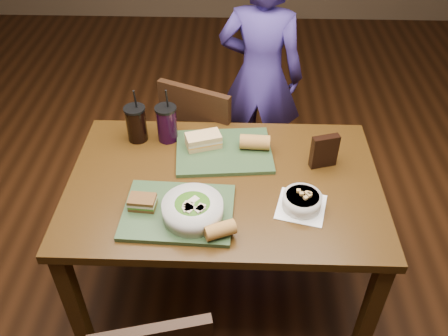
{
  "coord_description": "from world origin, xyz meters",
  "views": [
    {
      "loc": [
        0.05,
        -1.47,
        2.06
      ],
      "look_at": [
        0.0,
        0.0,
        0.82
      ],
      "focal_mm": 38.0,
      "sensor_mm": 36.0,
      "label": 1
    }
  ],
  "objects_px": {
    "tray_near": "(178,212)",
    "chip_bag": "(324,151)",
    "sandwich_near": "(142,202)",
    "dining_table": "(224,197)",
    "salad_bowl": "(193,209)",
    "baguette_far": "(255,142)",
    "baguette_near": "(220,230)",
    "diner": "(260,76)",
    "sandwich_far": "(203,140)",
    "tray_far": "(224,151)",
    "cup_cola": "(136,123)",
    "chair_far": "(198,143)",
    "soup_bowl": "(302,201)",
    "cup_berry": "(167,123)"
  },
  "relations": [
    {
      "from": "tray_near",
      "to": "salad_bowl",
      "type": "xyz_separation_m",
      "value": [
        0.06,
        -0.03,
        0.05
      ]
    },
    {
      "from": "dining_table",
      "to": "salad_bowl",
      "type": "xyz_separation_m",
      "value": [
        -0.11,
        -0.22,
        0.15
      ]
    },
    {
      "from": "diner",
      "to": "chip_bag",
      "type": "xyz_separation_m",
      "value": [
        0.24,
        -0.88,
        0.14
      ]
    },
    {
      "from": "soup_bowl",
      "to": "sandwich_far",
      "type": "height_order",
      "value": "sandwich_far"
    },
    {
      "from": "diner",
      "to": "cup_berry",
      "type": "height_order",
      "value": "diner"
    },
    {
      "from": "sandwich_near",
      "to": "baguette_near",
      "type": "distance_m",
      "value": 0.33
    },
    {
      "from": "tray_near",
      "to": "chip_bag",
      "type": "bearing_deg",
      "value": 27.92
    },
    {
      "from": "dining_table",
      "to": "baguette_far",
      "type": "distance_m",
      "value": 0.28
    },
    {
      "from": "sandwich_near",
      "to": "sandwich_far",
      "type": "height_order",
      "value": "sandwich_far"
    },
    {
      "from": "soup_bowl",
      "to": "chip_bag",
      "type": "bearing_deg",
      "value": 66.61
    },
    {
      "from": "cup_berry",
      "to": "salad_bowl",
      "type": "bearing_deg",
      "value": -72.67
    },
    {
      "from": "soup_bowl",
      "to": "cup_cola",
      "type": "xyz_separation_m",
      "value": [
        -0.71,
        0.43,
        0.05
      ]
    },
    {
      "from": "dining_table",
      "to": "cup_berry",
      "type": "xyz_separation_m",
      "value": [
        -0.27,
        0.28,
        0.18
      ]
    },
    {
      "from": "chair_far",
      "to": "chip_bag",
      "type": "distance_m",
      "value": 0.82
    },
    {
      "from": "cup_berry",
      "to": "diner",
      "type": "bearing_deg",
      "value": 57.83
    },
    {
      "from": "dining_table",
      "to": "soup_bowl",
      "type": "xyz_separation_m",
      "value": [
        0.31,
        -0.15,
        0.12
      ]
    },
    {
      "from": "dining_table",
      "to": "tray_near",
      "type": "bearing_deg",
      "value": -131.0
    },
    {
      "from": "diner",
      "to": "chip_bag",
      "type": "distance_m",
      "value": 0.92
    },
    {
      "from": "sandwich_near",
      "to": "baguette_near",
      "type": "xyz_separation_m",
      "value": [
        0.3,
        -0.14,
        0.0
      ]
    },
    {
      "from": "tray_near",
      "to": "cup_berry",
      "type": "distance_m",
      "value": 0.5
    },
    {
      "from": "sandwich_far",
      "to": "tray_far",
      "type": "bearing_deg",
      "value": -15.72
    },
    {
      "from": "dining_table",
      "to": "chair_far",
      "type": "distance_m",
      "value": 0.63
    },
    {
      "from": "tray_near",
      "to": "sandwich_far",
      "type": "bearing_deg",
      "value": 80.15
    },
    {
      "from": "tray_near",
      "to": "baguette_near",
      "type": "bearing_deg",
      "value": -36.25
    },
    {
      "from": "sandwich_near",
      "to": "sandwich_far",
      "type": "xyz_separation_m",
      "value": [
        0.21,
        0.39,
        0.01
      ]
    },
    {
      "from": "chair_far",
      "to": "sandwich_near",
      "type": "relative_size",
      "value": 8.36
    },
    {
      "from": "sandwich_far",
      "to": "cup_cola",
      "type": "height_order",
      "value": "cup_cola"
    },
    {
      "from": "tray_near",
      "to": "cup_berry",
      "type": "xyz_separation_m",
      "value": [
        -0.1,
        0.48,
        0.08
      ]
    },
    {
      "from": "diner",
      "to": "chip_bag",
      "type": "relative_size",
      "value": 9.1
    },
    {
      "from": "salad_bowl",
      "to": "baguette_far",
      "type": "relative_size",
      "value": 1.73
    },
    {
      "from": "tray_far",
      "to": "sandwich_far",
      "type": "distance_m",
      "value": 0.1
    },
    {
      "from": "dining_table",
      "to": "soup_bowl",
      "type": "bearing_deg",
      "value": -25.44
    },
    {
      "from": "sandwich_near",
      "to": "cup_berry",
      "type": "relative_size",
      "value": 0.4
    },
    {
      "from": "sandwich_near",
      "to": "baguette_far",
      "type": "height_order",
      "value": "baguette_far"
    },
    {
      "from": "sandwich_near",
      "to": "sandwich_far",
      "type": "bearing_deg",
      "value": 62.16
    },
    {
      "from": "tray_far",
      "to": "cup_cola",
      "type": "relative_size",
      "value": 1.6
    },
    {
      "from": "sandwich_near",
      "to": "cup_cola",
      "type": "relative_size",
      "value": 0.41
    },
    {
      "from": "tray_near",
      "to": "cup_cola",
      "type": "bearing_deg",
      "value": 116.49
    },
    {
      "from": "chair_far",
      "to": "soup_bowl",
      "type": "bearing_deg",
      "value": -57.36
    },
    {
      "from": "sandwich_near",
      "to": "dining_table",
      "type": "bearing_deg",
      "value": 30.53
    },
    {
      "from": "baguette_near",
      "to": "baguette_far",
      "type": "relative_size",
      "value": 0.85
    },
    {
      "from": "dining_table",
      "to": "sandwich_far",
      "type": "xyz_separation_m",
      "value": [
        -0.1,
        0.21,
        0.14
      ]
    },
    {
      "from": "chair_far",
      "to": "salad_bowl",
      "type": "relative_size",
      "value": 3.91
    },
    {
      "from": "soup_bowl",
      "to": "sandwich_far",
      "type": "xyz_separation_m",
      "value": [
        -0.41,
        0.36,
        0.01
      ]
    },
    {
      "from": "chair_far",
      "to": "baguette_far",
      "type": "distance_m",
      "value": 0.57
    },
    {
      "from": "sandwich_near",
      "to": "baguette_far",
      "type": "xyz_separation_m",
      "value": [
        0.44,
        0.39,
        0.01
      ]
    },
    {
      "from": "dining_table",
      "to": "chip_bag",
      "type": "bearing_deg",
      "value": 15.62
    },
    {
      "from": "tray_near",
      "to": "tray_far",
      "type": "height_order",
      "value": "same"
    },
    {
      "from": "salad_bowl",
      "to": "cup_berry",
      "type": "distance_m",
      "value": 0.53
    },
    {
      "from": "baguette_near",
      "to": "cup_berry",
      "type": "bearing_deg",
      "value": 113.77
    }
  ]
}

